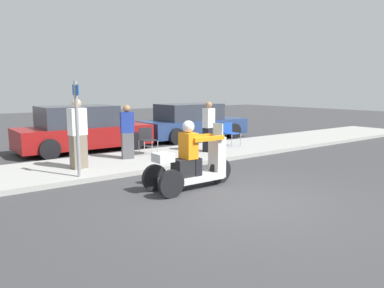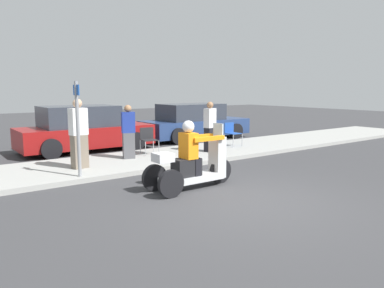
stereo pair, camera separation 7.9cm
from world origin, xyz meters
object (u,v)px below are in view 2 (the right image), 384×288
object	(u,v)px
spectator_near_curb	(79,135)
parked_car_lot_center	(84,130)
folding_chair_curbside	(231,132)
spectator_far_back	(128,133)
parked_car_lot_far	(194,122)
motorcycle_trike	(192,164)
street_sign	(78,125)
spectator_by_tree	(210,128)
folding_chair_set_back	(148,138)

from	to	relation	value
spectator_near_curb	parked_car_lot_center	size ratio (longest dim) A/B	0.40
spectator_near_curb	folding_chair_curbside	world-z (taller)	spectator_near_curb
spectator_far_back	spectator_near_curb	bearing A→B (deg)	-164.19
spectator_far_back	parked_car_lot_far	distance (m)	5.44
motorcycle_trike	spectator_near_curb	xyz separation A→B (m)	(-1.43, 2.94, 0.44)
spectator_near_curb	street_sign	bearing A→B (deg)	-109.89
folding_chair_curbside	parked_car_lot_center	bearing A→B (deg)	148.47
spectator_by_tree	parked_car_lot_far	xyz separation A→B (m)	(1.90, 3.42, -0.19)
spectator_far_back	parked_car_lot_center	world-z (taller)	spectator_far_back
spectator_far_back	folding_chair_set_back	distance (m)	0.93
spectator_far_back	parked_car_lot_far	xyz separation A→B (m)	(4.56, 2.96, -0.17)
parked_car_lot_far	parked_car_lot_center	bearing A→B (deg)	-177.39
spectator_near_curb	parked_car_lot_far	distance (m)	7.08
folding_chair_curbside	spectator_far_back	bearing A→B (deg)	-179.31
folding_chair_set_back	folding_chair_curbside	world-z (taller)	same
parked_car_lot_center	street_sign	bearing A→B (deg)	-111.68
motorcycle_trike	street_sign	xyz separation A→B (m)	(-1.76, 2.04, 0.78)
spectator_near_curb	folding_chair_set_back	xyz separation A→B (m)	(2.46, 0.79, -0.35)
spectator_near_curb	folding_chair_curbside	bearing A→B (deg)	5.11
spectator_near_curb	spectator_by_tree	distance (m)	4.29
motorcycle_trike	parked_car_lot_center	world-z (taller)	parked_car_lot_center
spectator_far_back	folding_chair_curbside	bearing A→B (deg)	0.69
street_sign	spectator_by_tree	bearing A→B (deg)	11.01
motorcycle_trike	folding_chair_curbside	xyz separation A→B (m)	(4.26, 3.45, 0.09)
motorcycle_trike	street_sign	distance (m)	2.81
spectator_by_tree	street_sign	bearing A→B (deg)	-168.99
motorcycle_trike	spectator_far_back	xyz separation A→B (m)	(0.19, 3.40, 0.34)
folding_chair_set_back	folding_chair_curbside	size ratio (longest dim) A/B	1.00
folding_chair_set_back	parked_car_lot_center	distance (m)	2.68
spectator_far_back	street_sign	xyz separation A→B (m)	(-1.95, -1.36, 0.44)
parked_car_lot_center	folding_chair_curbside	bearing A→B (deg)	-31.53
spectator_near_curb	parked_car_lot_far	xyz separation A→B (m)	(6.19, 3.42, -0.27)
folding_chair_curbside	parked_car_lot_center	world-z (taller)	parked_car_lot_center
parked_car_lot_center	street_sign	world-z (taller)	street_sign
spectator_far_back	parked_car_lot_far	bearing A→B (deg)	32.98
folding_chair_set_back	motorcycle_trike	bearing A→B (deg)	-105.39
spectator_by_tree	folding_chair_curbside	bearing A→B (deg)	20.03
folding_chair_curbside	street_sign	bearing A→B (deg)	-166.82
spectator_by_tree	parked_car_lot_center	bearing A→B (deg)	133.00
spectator_by_tree	street_sign	xyz separation A→B (m)	(-4.61, -0.90, 0.42)
spectator_near_curb	folding_chair_curbside	size ratio (longest dim) A/B	2.17
spectator_near_curb	street_sign	distance (m)	1.02
folding_chair_curbside	street_sign	size ratio (longest dim) A/B	0.37
spectator_far_back	spectator_by_tree	bearing A→B (deg)	-9.82
parked_car_lot_far	folding_chair_curbside	bearing A→B (deg)	-99.70
spectator_near_curb	parked_car_lot_far	world-z (taller)	spectator_near_curb
spectator_by_tree	folding_chair_set_back	xyz separation A→B (m)	(-1.83, 0.79, -0.27)
parked_car_lot_far	parked_car_lot_center	distance (m)	4.89
motorcycle_trike	spectator_far_back	distance (m)	3.42
folding_chair_set_back	parked_car_lot_center	xyz separation A→B (m)	(-1.16, 2.41, 0.11)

